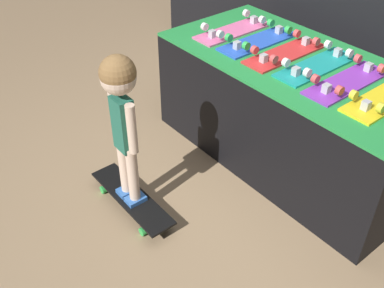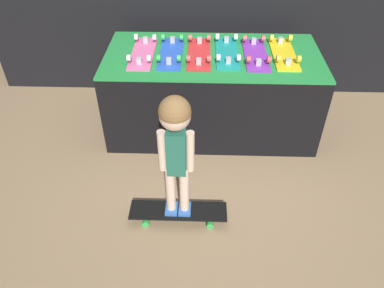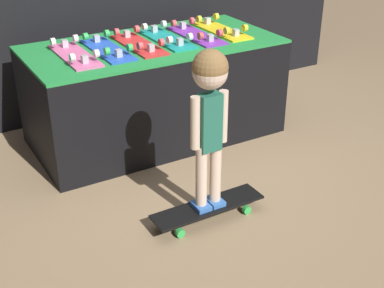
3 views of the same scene
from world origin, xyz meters
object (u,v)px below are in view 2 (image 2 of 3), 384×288
skateboard_red_on_rack (199,53)px  child (176,138)px  skateboard_blue_on_rack (171,52)px  skateboard_teal_on_rack (227,52)px  skateboard_pink_on_rack (143,52)px  skateboard_yellow_on_rack (284,53)px  skateboard_on_floor (178,212)px  skateboard_purple_on_rack (256,53)px

skateboard_red_on_rack → child: 1.17m
skateboard_blue_on_rack → child: bearing=-84.3°
skateboard_teal_on_rack → child: (-0.36, -1.18, -0.00)m
skateboard_teal_on_rack → skateboard_pink_on_rack: bearing=-177.5°
skateboard_blue_on_rack → skateboard_yellow_on_rack: 0.96m
skateboard_pink_on_rack → skateboard_on_floor: bearing=-72.8°
skateboard_blue_on_rack → child: size_ratio=0.63×
skateboard_pink_on_rack → skateboard_yellow_on_rack: same height
skateboard_blue_on_rack → skateboard_red_on_rack: size_ratio=1.00×
skateboard_pink_on_rack → skateboard_yellow_on_rack: bearing=1.3°
skateboard_yellow_on_rack → skateboard_purple_on_rack: bearing=-175.2°
skateboard_yellow_on_rack → child: 1.45m
skateboard_teal_on_rack → skateboard_on_floor: bearing=-107.0°
child → skateboard_on_floor: bearing=-103.3°
skateboard_pink_on_rack → skateboard_on_floor: (0.36, -1.15, -0.69)m
skateboard_pink_on_rack → skateboard_red_on_rack: 0.48m
skateboard_teal_on_rack → skateboard_purple_on_rack: (0.24, -0.02, 0.00)m
skateboard_pink_on_rack → skateboard_blue_on_rack: (0.24, 0.01, 0.00)m
skateboard_blue_on_rack → skateboard_yellow_on_rack: bearing=1.2°
skateboard_purple_on_rack → skateboard_yellow_on_rack: 0.24m
skateboard_pink_on_rack → skateboard_purple_on_rack: same height
child → skateboard_red_on_rack: bearing=84.7°
skateboard_blue_on_rack → skateboard_on_floor: skateboard_blue_on_rack is taller
skateboard_purple_on_rack → skateboard_yellow_on_rack: (0.24, 0.02, 0.00)m
skateboard_blue_on_rack → skateboard_purple_on_rack: bearing=0.1°
skateboard_red_on_rack → skateboard_yellow_on_rack: size_ratio=1.00×
skateboard_yellow_on_rack → child: size_ratio=0.63×
skateboard_red_on_rack → skateboard_on_floor: size_ratio=0.86×
skateboard_purple_on_rack → child: size_ratio=0.63×
skateboard_blue_on_rack → skateboard_teal_on_rack: 0.48m
skateboard_on_floor → skateboard_red_on_rack: bearing=83.9°
skateboard_purple_on_rack → skateboard_teal_on_rack: bearing=174.6°
skateboard_purple_on_rack → skateboard_on_floor: skateboard_purple_on_rack is taller
skateboard_blue_on_rack → skateboard_on_floor: bearing=-84.3°
skateboard_red_on_rack → skateboard_purple_on_rack: 0.48m
skateboard_blue_on_rack → child: 1.17m
skateboard_purple_on_rack → child: child is taller
skateboard_red_on_rack → skateboard_on_floor: bearing=-96.1°
skateboard_blue_on_rack → child: (0.12, -1.16, -0.00)m
skateboard_on_floor → skateboard_pink_on_rack: bearing=107.2°
skateboard_pink_on_rack → skateboard_purple_on_rack: size_ratio=1.00×
skateboard_yellow_on_rack → skateboard_on_floor: skateboard_yellow_on_rack is taller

